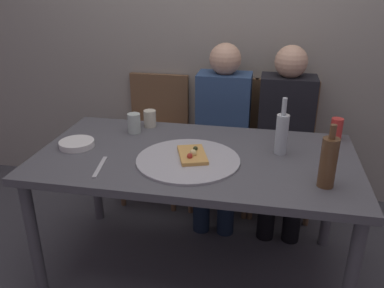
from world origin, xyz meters
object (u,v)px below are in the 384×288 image
at_px(tumbler_near, 150,119).
at_px(guest_in_sweater, 222,125).
at_px(pizza_slice_last, 192,155).
at_px(chair_middle, 224,134).
at_px(wine_bottle, 328,162).
at_px(tumbler_far, 134,123).
at_px(chair_left, 156,129).
at_px(dining_table, 196,167).
at_px(table_knife, 100,167).
at_px(chair_right, 283,138).
at_px(pizza_tray, 188,160).
at_px(soda_can, 336,129).
at_px(beer_bottle, 282,133).
at_px(plate_stack, 77,144).
at_px(guest_in_beanie, 285,129).

xyz_separation_m(tumbler_near, guest_in_sweater, (0.40, 0.33, -0.13)).
distance_m(pizza_slice_last, chair_middle, 0.92).
bearing_deg(wine_bottle, tumbler_far, 156.51).
bearing_deg(chair_left, dining_table, 118.80).
bearing_deg(dining_table, table_knife, -150.89).
relative_size(dining_table, chair_middle, 1.81).
relative_size(dining_table, chair_right, 1.81).
xyz_separation_m(tumbler_near, chair_right, (0.82, 0.49, -0.26)).
distance_m(tumbler_far, chair_left, 0.66).
height_order(pizza_tray, soda_can, soda_can).
xyz_separation_m(soda_can, table_knife, (-1.15, -0.59, -0.06)).
distance_m(wine_bottle, soda_can, 0.58).
bearing_deg(chair_left, tumbler_near, 102.72).
relative_size(wine_bottle, soda_can, 2.34).
relative_size(pizza_tray, guest_in_sweater, 0.44).
bearing_deg(pizza_slice_last, beer_bottle, 20.19).
xyz_separation_m(pizza_tray, chair_right, (0.49, 0.92, -0.22)).
distance_m(tumbler_near, table_knife, 0.59).
relative_size(soda_can, plate_stack, 0.66).
bearing_deg(guest_in_sweater, pizza_tray, 84.64).
relative_size(dining_table, tumbler_near, 16.17).
xyz_separation_m(pizza_tray, chair_left, (-0.43, 0.92, -0.22)).
height_order(tumbler_near, chair_middle, chair_middle).
relative_size(pizza_slice_last, chair_right, 0.28).
bearing_deg(tumbler_far, soda_can, 6.09).
bearing_deg(plate_stack, pizza_slice_last, -2.76).
bearing_deg(pizza_slice_last, guest_in_sweater, 85.65).
height_order(chair_left, chair_middle, same).
bearing_deg(tumbler_near, guest_in_beanie, 22.23).
bearing_deg(soda_can, chair_right, 118.55).
distance_m(wine_bottle, chair_left, 1.53).
relative_size(plate_stack, table_knife, 0.84).
relative_size(pizza_slice_last, soda_can, 2.05).
relative_size(dining_table, guest_in_beanie, 1.39).
bearing_deg(chair_right, guest_in_sweater, 19.80).
bearing_deg(beer_bottle, tumbler_near, 162.49).
distance_m(chair_middle, chair_right, 0.42).
relative_size(dining_table, plate_stack, 8.78).
bearing_deg(chair_right, table_knife, 50.08).
height_order(wine_bottle, soda_can, wine_bottle).
xyz_separation_m(table_knife, guest_in_sweater, (0.47, 0.92, -0.08)).
height_order(table_knife, guest_in_sweater, guest_in_sweater).
xyz_separation_m(pizza_tray, soda_can, (0.75, 0.44, 0.06)).
bearing_deg(soda_can, beer_bottle, -140.41).
relative_size(pizza_tray, table_knife, 2.34).
bearing_deg(plate_stack, chair_middle, 50.99).
xyz_separation_m(wine_bottle, plate_stack, (-1.26, 0.19, -0.10)).
distance_m(plate_stack, guest_in_beanie, 1.32).
relative_size(beer_bottle, guest_in_beanie, 0.25).
relative_size(wine_bottle, chair_right, 0.32).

